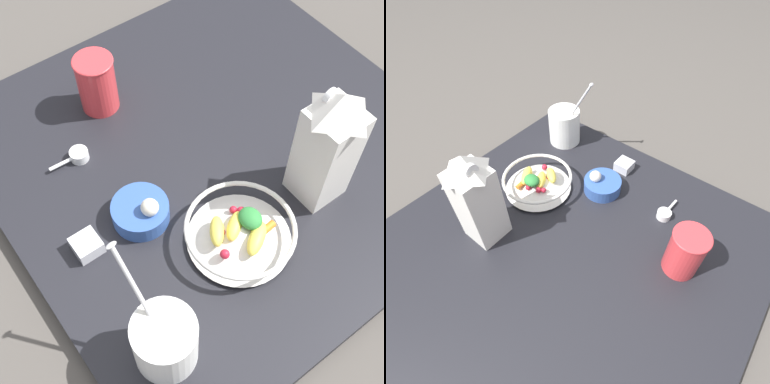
{
  "view_description": "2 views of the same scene",
  "coord_description": "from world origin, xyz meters",
  "views": [
    {
      "loc": [
        0.49,
        0.56,
        0.98
      ],
      "look_at": [
        0.14,
        0.09,
        0.09
      ],
      "focal_mm": 50.0,
      "sensor_mm": 36.0,
      "label": 1
    },
    {
      "loc": [
        -0.32,
        -0.3,
        0.75
      ],
      "look_at": [
        0.15,
        0.08,
        0.08
      ],
      "focal_mm": 28.0,
      "sensor_mm": 36.0,
      "label": 2
    }
  ],
  "objects": [
    {
      "name": "yogurt_tub",
      "position": [
        0.36,
        0.31,
        0.1
      ],
      "size": [
        0.11,
        0.17,
        0.26
      ],
      "color": "white",
      "rests_on": "countertop"
    },
    {
      "name": "spice_jar",
      "position": [
        0.36,
        0.05,
        0.05
      ],
      "size": [
        0.05,
        0.05,
        0.03
      ],
      "color": "silver",
      "rests_on": "countertop"
    },
    {
      "name": "measuring_scoop",
      "position": [
        0.27,
        -0.16,
        0.04
      ],
      "size": [
        0.09,
        0.04,
        0.02
      ],
      "color": "white",
      "rests_on": "countertop"
    },
    {
      "name": "countertop",
      "position": [
        0.0,
        0.0,
        0.02
      ],
      "size": [
        0.96,
        0.96,
        0.03
      ],
      "color": "black",
      "rests_on": "ground_plane"
    },
    {
      "name": "garlic_bowl",
      "position": [
        0.24,
        0.05,
        0.06
      ],
      "size": [
        0.12,
        0.12,
        0.07
      ],
      "color": "#3356A3",
      "rests_on": "countertop"
    },
    {
      "name": "drinking_cup",
      "position": [
        0.14,
        -0.27,
        0.1
      ],
      "size": [
        0.09,
        0.09,
        0.14
      ],
      "color": "#DB383D",
      "rests_on": "countertop"
    },
    {
      "name": "fruit_bowl",
      "position": [
        0.11,
        0.21,
        0.07
      ],
      "size": [
        0.22,
        0.22,
        0.08
      ],
      "color": "silver",
      "rests_on": "countertop"
    },
    {
      "name": "ground_plane",
      "position": [
        0.0,
        0.0,
        0.0
      ],
      "size": [
        6.0,
        6.0,
        0.0
      ],
      "primitive_type": "plane",
      "color": "#4C4742"
    },
    {
      "name": "milk_carton",
      "position": [
        -0.1,
        0.21,
        0.18
      ],
      "size": [
        0.09,
        0.09,
        0.29
      ],
      "color": "silver",
      "rests_on": "countertop"
    }
  ]
}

